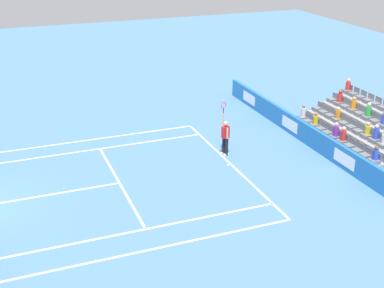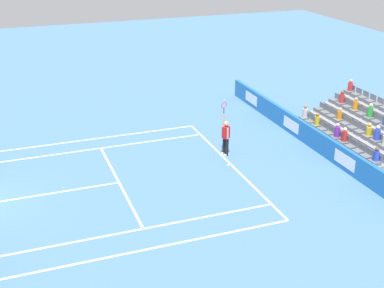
{
  "view_description": "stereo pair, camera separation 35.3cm",
  "coord_description": "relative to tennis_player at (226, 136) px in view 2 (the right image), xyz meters",
  "views": [
    {
      "loc": [
        -20.9,
        -1.83,
        10.89
      ],
      "look_at": [
        0.59,
        -10.11,
        1.1
      ],
      "focal_mm": 49.61,
      "sensor_mm": 36.0,
      "label": 1
    },
    {
      "loc": [
        -21.02,
        -2.16,
        10.89
      ],
      "look_at": [
        0.59,
        -10.11,
        1.1
      ],
      "focal_mm": 49.61,
      "sensor_mm": 36.0,
      "label": 2
    }
  ],
  "objects": [
    {
      "name": "line_baseline",
      "position": [
        -1.18,
        0.22,
        -0.99
      ],
      "size": [
        10.97,
        0.1,
        0.01
      ],
      "primitive_type": "cube",
      "color": "white",
      "rests_on": "ground"
    },
    {
      "name": "line_service",
      "position": [
        -1.18,
        5.71,
        -0.99
      ],
      "size": [
        8.23,
        0.1,
        0.01
      ],
      "primitive_type": "cube",
      "color": "white",
      "rests_on": "ground"
    },
    {
      "name": "line_centre_service",
      "position": [
        -1.18,
        8.91,
        -0.99
      ],
      "size": [
        0.1,
        6.4,
        0.01
      ],
      "primitive_type": "cube",
      "color": "white",
      "rests_on": "ground"
    },
    {
      "name": "line_singles_sideline_left",
      "position": [
        2.94,
        6.16,
        -0.99
      ],
      "size": [
        0.1,
        11.89,
        0.01
      ],
      "primitive_type": "cube",
      "color": "white",
      "rests_on": "ground"
    },
    {
      "name": "line_singles_sideline_right",
      "position": [
        -5.29,
        6.16,
        -0.99
      ],
      "size": [
        0.1,
        11.89,
        0.01
      ],
      "primitive_type": "cube",
      "color": "white",
      "rests_on": "ground"
    },
    {
      "name": "line_doubles_sideline_left",
      "position": [
        4.31,
        6.16,
        -0.99
      ],
      "size": [
        0.1,
        11.89,
        0.01
      ],
      "primitive_type": "cube",
      "color": "white",
      "rests_on": "ground"
    },
    {
      "name": "line_doubles_sideline_right",
      "position": [
        -6.66,
        6.16,
        -0.99
      ],
      "size": [
        0.1,
        11.89,
        0.01
      ],
      "primitive_type": "cube",
      "color": "white",
      "rests_on": "ground"
    },
    {
      "name": "line_centre_mark",
      "position": [
        -1.18,
        0.32,
        -0.99
      ],
      "size": [
        0.1,
        0.2,
        0.01
      ],
      "primitive_type": "cube",
      "color": "white",
      "rests_on": "ground"
    },
    {
      "name": "sponsor_barrier",
      "position": [
        -1.18,
        -4.56,
        -0.45
      ],
      "size": [
        19.67,
        0.22,
        1.08
      ],
      "color": "#1E66AD",
      "rests_on": "ground"
    },
    {
      "name": "tennis_player",
      "position": [
        0.0,
        0.0,
        0.0
      ],
      "size": [
        0.53,
        0.4,
        2.85
      ],
      "color": "black",
      "rests_on": "ground"
    },
    {
      "name": "stadium_stand",
      "position": [
        -1.19,
        -7.49,
        -0.3
      ],
      "size": [
        6.82,
        3.8,
        2.61
      ],
      "color": "gray",
      "rests_on": "ground"
    },
    {
      "name": "loose_tennis_ball",
      "position": [
        -0.93,
        8.12,
        -0.96
      ],
      "size": [
        0.07,
        0.07,
        0.07
      ],
      "primitive_type": "sphere",
      "color": "#D1E533",
      "rests_on": "ground"
    }
  ]
}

